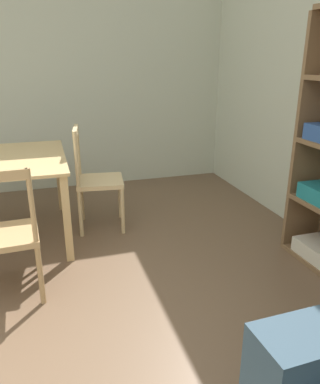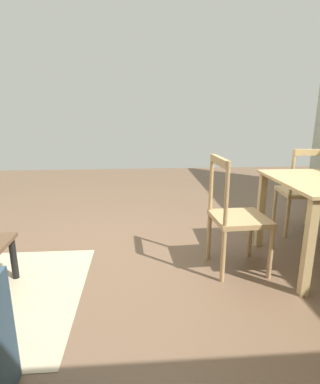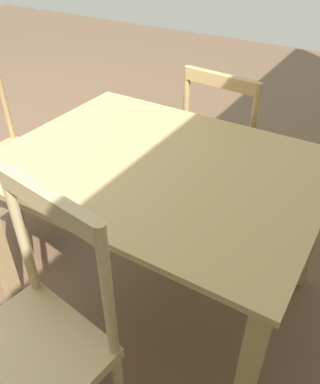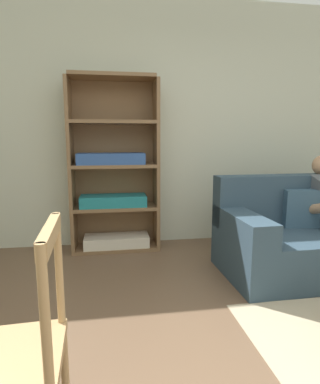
{
  "view_description": "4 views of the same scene",
  "coord_description": "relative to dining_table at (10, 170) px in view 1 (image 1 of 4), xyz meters",
  "views": [
    {
      "loc": [
        1.31,
        0.47,
        1.55
      ],
      "look_at": [
        -0.41,
        1.0,
        0.9
      ],
      "focal_mm": 35.12,
      "sensor_mm": 36.0,
      "label": 1
    },
    {
      "loc": [
        -0.31,
        2.42,
        1.28
      ],
      "look_at": [
        -0.41,
        1.0,
        0.9
      ],
      "focal_mm": 28.73,
      "sensor_mm": 36.0,
      "label": 2
    },
    {
      "loc": [
        -2.71,
        1.24,
        1.53
      ],
      "look_at": [
        -2.04,
        0.15,
        0.6
      ],
      "focal_mm": 36.22,
      "sensor_mm": 36.0,
      "label": 3
    },
    {
      "loc": [
        -0.71,
        -0.92,
        1.23
      ],
      "look_at": [
        -0.41,
        1.0,
        0.9
      ],
      "focal_mm": 29.02,
      "sensor_mm": 36.0,
      "label": 4
    }
  ],
  "objects": [
    {
      "name": "dining_chair_near_wall",
      "position": [
        -0.0,
        0.74,
        -0.16
      ],
      "size": [
        0.47,
        0.47,
        0.97
      ],
      "color": "#D1B27F",
      "rests_on": "ground_plane"
    },
    {
      "name": "dining_chair_facing_couch",
      "position": [
        0.95,
        0.0,
        -0.18
      ],
      "size": [
        0.44,
        0.44,
        0.94
      ],
      "color": "tan",
      "rests_on": "ground_plane"
    },
    {
      "name": "dining_table",
      "position": [
        0.0,
        0.0,
        0.0
      ],
      "size": [
        1.24,
        0.94,
        0.74
      ],
      "color": "tan",
      "rests_on": "ground_plane"
    }
  ]
}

